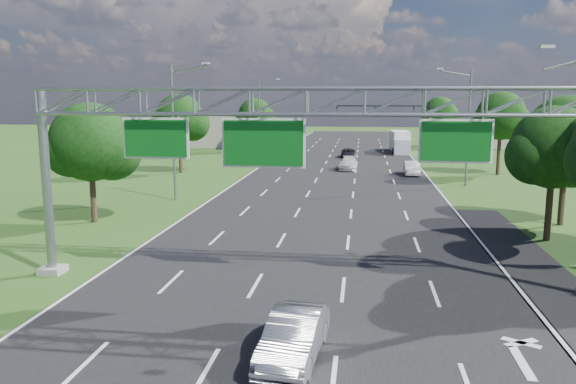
% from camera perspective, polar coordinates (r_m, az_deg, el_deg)
% --- Properties ---
extents(ground, '(220.00, 220.00, 0.00)m').
position_cam_1_polar(ground, '(41.05, 4.02, -1.20)').
color(ground, '#2C4D17').
rests_on(ground, ground).
extents(road, '(18.00, 180.00, 0.02)m').
position_cam_1_polar(road, '(41.05, 4.02, -1.20)').
color(road, black).
rests_on(road, ground).
extents(road_flare, '(3.00, 30.00, 0.02)m').
position_cam_1_polar(road_flare, '(26.59, 24.41, -8.04)').
color(road_flare, black).
rests_on(road_flare, ground).
extents(sign_gantry, '(23.50, 1.00, 9.56)m').
position_cam_1_polar(sign_gantry, '(22.37, 2.15, 7.61)').
color(sign_gantry, gray).
rests_on(sign_gantry, ground).
extents(traffic_signal, '(12.21, 0.24, 7.00)m').
position_cam_1_polar(traffic_signal, '(75.46, 11.48, 7.49)').
color(traffic_signal, black).
rests_on(traffic_signal, ground).
extents(streetlight_l_near, '(2.97, 0.22, 10.16)m').
position_cam_1_polar(streetlight_l_near, '(42.59, -11.35, 6.59)').
color(streetlight_l_near, gray).
rests_on(streetlight_l_near, ground).
extents(streetlight_l_far, '(2.97, 0.22, 10.16)m').
position_cam_1_polar(streetlight_l_far, '(76.53, -2.81, 8.00)').
color(streetlight_l_far, gray).
rests_on(streetlight_l_far, ground).
extents(streetlight_r_mid, '(2.97, 0.22, 10.16)m').
position_cam_1_polar(streetlight_r_mid, '(51.07, 17.67, 6.79)').
color(streetlight_r_mid, gray).
rests_on(streetlight_r_mid, ground).
extents(tree_verge_la, '(5.76, 4.80, 7.40)m').
position_cam_1_polar(tree_verge_la, '(36.32, -19.31, 4.46)').
color(tree_verge_la, '#2D2116').
rests_on(tree_verge_la, ground).
extents(tree_verge_lb, '(5.76, 4.80, 8.06)m').
position_cam_1_polar(tree_verge_lb, '(58.31, -10.89, 7.19)').
color(tree_verge_lb, '#2D2116').
rests_on(tree_verge_lb, ground).
extents(tree_verge_lc, '(5.76, 4.80, 7.62)m').
position_cam_1_polar(tree_verge_lc, '(81.79, -3.30, 7.67)').
color(tree_verge_lc, '#2D2116').
rests_on(tree_verge_lc, ground).
extents(tree_verge_rd, '(5.76, 4.80, 8.28)m').
position_cam_1_polar(tree_verge_rd, '(59.90, 20.88, 7.01)').
color(tree_verge_rd, '#2D2116').
rests_on(tree_verge_rd, ground).
extents(tree_verge_re, '(5.76, 4.80, 7.84)m').
position_cam_1_polar(tree_verge_re, '(89.09, 15.20, 7.65)').
color(tree_verge_re, '#2D2116').
rests_on(tree_verge_re, ground).
extents(building_left, '(14.00, 10.00, 5.00)m').
position_cam_1_polar(building_left, '(91.72, -7.95, 6.25)').
color(building_left, '#A9A08E').
rests_on(building_left, ground).
extents(building_right, '(12.00, 9.00, 4.00)m').
position_cam_1_polar(building_right, '(94.91, 20.78, 5.53)').
color(building_right, '#A9A08E').
rests_on(building_right, ground).
extents(silver_sedan, '(1.90, 4.39, 1.40)m').
position_cam_1_polar(silver_sedan, '(17.08, 0.60, -14.44)').
color(silver_sedan, '#9EA1A9').
rests_on(silver_sedan, ground).
extents(car_queue_a, '(2.08, 4.65, 1.32)m').
position_cam_1_polar(car_queue_a, '(60.75, 6.16, 2.90)').
color(car_queue_a, silver).
rests_on(car_queue_a, ground).
extents(car_queue_b, '(1.96, 4.11, 1.13)m').
position_cam_1_polar(car_queue_b, '(73.37, 6.14, 3.96)').
color(car_queue_b, black).
rests_on(car_queue_b, ground).
extents(car_queue_c, '(2.31, 4.78, 1.58)m').
position_cam_1_polar(car_queue_c, '(74.69, 1.02, 4.29)').
color(car_queue_c, black).
rests_on(car_queue_c, ground).
extents(car_queue_d, '(1.49, 4.18, 1.37)m').
position_cam_1_polar(car_queue_d, '(57.45, 12.45, 2.37)').
color(car_queue_d, silver).
rests_on(car_queue_d, ground).
extents(box_truck, '(2.67, 8.01, 2.99)m').
position_cam_1_polar(box_truck, '(80.84, 11.33, 4.96)').
color(box_truck, white).
rests_on(box_truck, ground).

